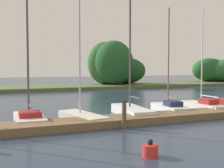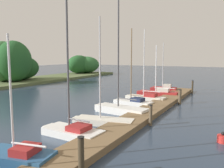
% 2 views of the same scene
% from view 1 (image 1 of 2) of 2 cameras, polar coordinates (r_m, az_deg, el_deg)
% --- Properties ---
extents(dock_pier, '(30.78, 1.80, 0.35)m').
position_cam_1_polar(dock_pier, '(14.63, 0.85, -7.13)').
color(dock_pier, brown).
rests_on(dock_pier, ground).
extents(far_shore, '(69.15, 8.04, 7.00)m').
position_cam_1_polar(far_shore, '(37.71, -17.82, 2.56)').
color(far_shore, '#56663D').
rests_on(far_shore, ground).
extents(sailboat_3, '(1.52, 3.59, 7.09)m').
position_cam_1_polar(sailboat_3, '(15.37, -15.89, -6.06)').
color(sailboat_3, white).
rests_on(sailboat_3, ground).
extents(sailboat_4, '(1.83, 3.98, 6.59)m').
position_cam_1_polar(sailboat_4, '(15.64, -6.07, -6.05)').
color(sailboat_4, silver).
rests_on(sailboat_4, ground).
extents(sailboat_5, '(1.66, 4.34, 8.29)m').
position_cam_1_polar(sailboat_5, '(17.08, 3.62, -4.85)').
color(sailboat_5, white).
rests_on(sailboat_5, ground).
extents(sailboat_6, '(1.55, 3.58, 6.50)m').
position_cam_1_polar(sailboat_6, '(18.63, 11.08, -4.40)').
color(sailboat_6, white).
rests_on(sailboat_6, ground).
extents(sailboat_7, '(1.23, 3.87, 6.63)m').
position_cam_1_polar(sailboat_7, '(19.97, 17.31, -3.96)').
color(sailboat_7, silver).
rests_on(sailboat_7, ground).
extents(mooring_piling_2, '(0.24, 0.24, 1.29)m').
position_cam_1_polar(mooring_piling_2, '(13.47, 2.38, -5.98)').
color(mooring_piling_2, brown).
rests_on(mooring_piling_2, ground).
extents(channel_buoy_0, '(0.51, 0.51, 0.56)m').
position_cam_1_polar(channel_buoy_0, '(9.55, 7.45, -12.69)').
color(channel_buoy_0, red).
rests_on(channel_buoy_0, ground).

